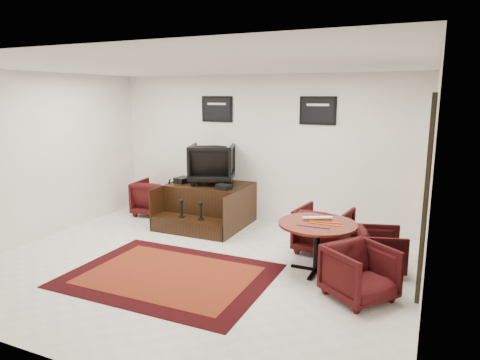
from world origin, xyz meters
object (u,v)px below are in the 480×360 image
(armchair_side, at_px, (155,196))
(table_chair_back, at_px, (323,228))
(shine_chair, at_px, (212,161))
(table_chair_window, at_px, (380,248))
(meeting_table, at_px, (317,229))
(shine_podium, at_px, (209,206))
(table_chair_corner, at_px, (360,270))

(armchair_side, bearing_deg, table_chair_back, 162.06)
(shine_chair, height_order, table_chair_back, shine_chair)
(table_chair_window, bearing_deg, meeting_table, 99.39)
(table_chair_back, bearing_deg, shine_chair, -9.63)
(shine_chair, relative_size, table_chair_back, 1.06)
(shine_podium, relative_size, table_chair_window, 2.29)
(table_chair_window, bearing_deg, shine_podium, 57.23)
(shine_podium, relative_size, shine_chair, 1.83)
(armchair_side, xyz_separation_m, table_chair_back, (3.66, -0.71, 0.01))
(armchair_side, distance_m, meeting_table, 4.05)
(shine_chair, bearing_deg, armchair_side, -18.00)
(shine_chair, xyz_separation_m, armchair_side, (-1.32, -0.04, -0.79))
(shine_podium, relative_size, table_chair_back, 1.94)
(table_chair_back, xyz_separation_m, table_chair_window, (0.89, -0.41, -0.06))
(table_chair_back, height_order, table_chair_corner, table_chair_back)
(shine_chair, bearing_deg, shine_podium, 70.43)
(armchair_side, height_order, table_chair_back, table_chair_back)
(table_chair_window, bearing_deg, table_chair_corner, 157.74)
(shine_podium, bearing_deg, shine_chair, 90.00)
(meeting_table, bearing_deg, armchair_side, 158.29)
(table_chair_back, bearing_deg, table_chair_corner, 127.08)
(shine_chair, bearing_deg, table_chair_back, 142.74)
(shine_chair, bearing_deg, meeting_table, 128.30)
(armchair_side, bearing_deg, table_chair_window, 159.16)
(shine_podium, height_order, meeting_table, shine_podium)
(armchair_side, bearing_deg, shine_podium, 168.11)
(armchair_side, height_order, table_chair_corner, armchair_side)
(meeting_table, relative_size, table_chair_back, 1.36)
(shine_podium, xyz_separation_m, table_chair_window, (3.23, -1.01, -0.02))
(shine_podium, relative_size, meeting_table, 1.42)
(meeting_table, distance_m, table_chair_window, 0.92)
(meeting_table, relative_size, table_chair_corner, 1.47)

